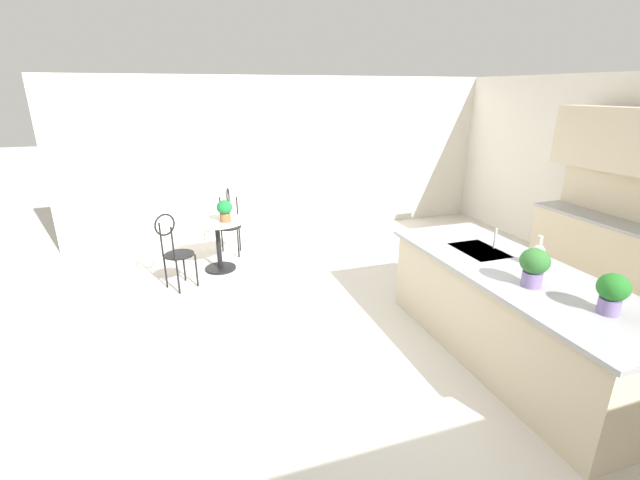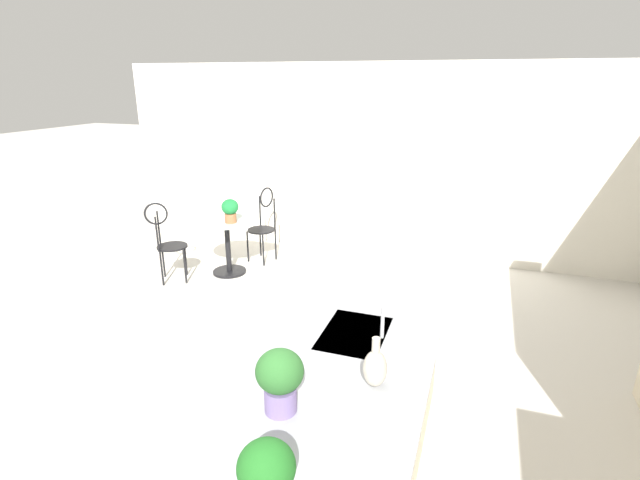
% 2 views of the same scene
% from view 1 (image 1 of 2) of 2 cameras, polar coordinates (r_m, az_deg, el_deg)
% --- Properties ---
extents(ground_plane, '(40.00, 40.00, 0.00)m').
position_cam_1_polar(ground_plane, '(4.48, 12.20, -14.76)').
color(ground_plane, beige).
extents(wall_left_window, '(0.12, 7.80, 2.70)m').
position_cam_1_polar(wall_left_window, '(7.74, -3.38, 10.98)').
color(wall_left_window, silver).
rests_on(wall_left_window, ground).
extents(kitchen_island, '(2.80, 1.06, 0.92)m').
position_cam_1_polar(kitchen_island, '(4.51, 24.06, -9.01)').
color(kitchen_island, beige).
rests_on(kitchen_island, ground).
extents(back_counter_run, '(2.44, 0.64, 1.52)m').
position_cam_1_polar(back_counter_run, '(6.61, 35.36, -1.80)').
color(back_counter_run, beige).
rests_on(back_counter_run, ground).
extents(bistro_table, '(0.80, 0.80, 0.74)m').
position_cam_1_polar(bistro_table, '(6.28, -13.38, -0.03)').
color(bistro_table, black).
rests_on(bistro_table, ground).
extents(chair_near_window, '(0.52, 0.52, 1.04)m').
position_cam_1_polar(chair_near_window, '(5.78, -18.81, -0.96)').
color(chair_near_window, black).
rests_on(chair_near_window, ground).
extents(chair_by_island, '(0.52, 0.46, 1.04)m').
position_cam_1_polar(chair_by_island, '(6.84, -12.03, 2.78)').
color(chair_by_island, black).
rests_on(chair_by_island, ground).
extents(sink_faucet, '(0.02, 0.02, 0.22)m').
position_cam_1_polar(sink_faucet, '(4.78, 22.27, 0.23)').
color(sink_faucet, '#B2B5BA').
rests_on(sink_faucet, kitchen_island).
extents(potted_plant_on_table, '(0.22, 0.22, 0.30)m').
position_cam_1_polar(potted_plant_on_table, '(6.08, -12.57, 4.00)').
color(potted_plant_on_table, '#9E603D').
rests_on(potted_plant_on_table, bistro_table).
extents(potted_plant_counter_far, '(0.22, 0.22, 0.31)m').
position_cam_1_polar(potted_plant_counter_far, '(3.78, 34.37, -5.65)').
color(potted_plant_counter_far, '#7A669E').
rests_on(potted_plant_counter_far, kitchen_island).
extents(potted_plant_counter_near, '(0.24, 0.24, 0.33)m').
position_cam_1_polar(potted_plant_counter_near, '(3.96, 26.60, -2.99)').
color(potted_plant_counter_near, '#7A669E').
rests_on(potted_plant_counter_near, kitchen_island).
extents(vase_on_counter, '(0.13, 0.13, 0.29)m').
position_cam_1_polar(vase_on_counter, '(4.48, 26.97, -1.67)').
color(vase_on_counter, '#BCB29E').
rests_on(vase_on_counter, kitchen_island).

